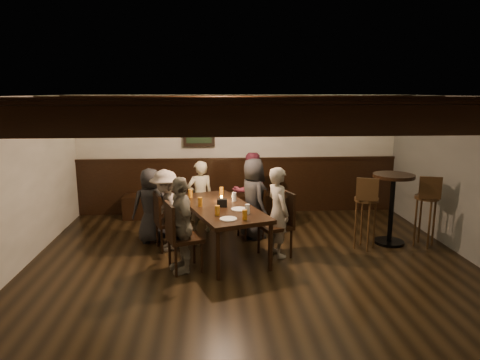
{
  "coord_description": "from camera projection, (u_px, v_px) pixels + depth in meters",
  "views": [
    {
      "loc": [
        -0.57,
        -5.11,
        2.46
      ],
      "look_at": [
        -0.13,
        1.3,
        1.13
      ],
      "focal_mm": 32.0,
      "sensor_mm": 36.0,
      "label": 1
    }
  ],
  "objects": [
    {
      "name": "room",
      "position": [
        227.0,
        173.0,
        7.46
      ],
      "size": [
        7.0,
        7.0,
        7.0
      ],
      "color": "black",
      "rests_on": "ground"
    },
    {
      "name": "dining_table",
      "position": [
        221.0,
        210.0,
        6.55
      ],
      "size": [
        1.48,
        2.16,
        0.74
      ],
      "rotation": [
        0.0,
        0.0,
        0.33
      ],
      "color": "black",
      "rests_on": "floor"
    },
    {
      "name": "chair_left_near",
      "position": [
        169.0,
        232.0,
        6.76
      ],
      "size": [
        0.53,
        0.53,
        0.91
      ],
      "rotation": [
        0.0,
        0.0,
        -1.24
      ],
      "color": "black",
      "rests_on": "floor"
    },
    {
      "name": "chair_left_far",
      "position": [
        184.0,
        250.0,
        5.94
      ],
      "size": [
        0.57,
        0.57,
        0.98
      ],
      "rotation": [
        0.0,
        0.0,
        -1.24
      ],
      "color": "black",
      "rests_on": "floor"
    },
    {
      "name": "chair_right_near",
      "position": [
        251.0,
        222.0,
        7.31
      ],
      "size": [
        0.5,
        0.5,
        0.86
      ],
      "rotation": [
        0.0,
        0.0,
        1.9
      ],
      "color": "black",
      "rests_on": "floor"
    },
    {
      "name": "chair_right_far",
      "position": [
        276.0,
        236.0,
        6.49
      ],
      "size": [
        0.57,
        0.57,
        0.99
      ],
      "rotation": [
        0.0,
        0.0,
        1.9
      ],
      "color": "black",
      "rests_on": "floor"
    },
    {
      "name": "person_bench_left",
      "position": [
        151.0,
        205.0,
        7.03
      ],
      "size": [
        0.7,
        0.57,
        1.24
      ],
      "primitive_type": "imported",
      "rotation": [
        0.0,
        0.0,
        3.47
      ],
      "color": "#252527",
      "rests_on": "floor"
    },
    {
      "name": "person_bench_centre",
      "position": [
        200.0,
        197.0,
        7.5
      ],
      "size": [
        0.54,
        0.44,
        1.29
      ],
      "primitive_type": "imported",
      "rotation": [
        0.0,
        0.0,
        3.47
      ],
      "color": "gray",
      "rests_on": "floor"
    },
    {
      "name": "person_bench_right",
      "position": [
        251.0,
        191.0,
        7.7
      ],
      "size": [
        0.82,
        0.72,
        1.4
      ],
      "primitive_type": "imported",
      "rotation": [
        0.0,
        0.0,
        3.47
      ],
      "color": "maroon",
      "rests_on": "floor"
    },
    {
      "name": "person_left_near",
      "position": [
        166.0,
        210.0,
        6.68
      ],
      "size": [
        0.72,
        0.94,
        1.28
      ],
      "primitive_type": "imported",
      "rotation": [
        0.0,
        0.0,
        -1.24
      ],
      "color": "gray",
      "rests_on": "floor"
    },
    {
      "name": "person_left_far",
      "position": [
        181.0,
        225.0,
        5.86
      ],
      "size": [
        0.56,
        0.85,
        1.34
      ],
      "primitive_type": "imported",
      "rotation": [
        0.0,
        0.0,
        -1.24
      ],
      "color": "gray",
      "rests_on": "floor"
    },
    {
      "name": "person_right_near",
      "position": [
        253.0,
        198.0,
        7.24
      ],
      "size": [
        0.63,
        0.77,
        1.37
      ],
      "primitive_type": "imported",
      "rotation": [
        0.0,
        0.0,
        1.9
      ],
      "color": "#252427",
      "rests_on": "floor"
    },
    {
      "name": "person_right_far",
      "position": [
        278.0,
        212.0,
        6.42
      ],
      "size": [
        0.47,
        0.58,
        1.37
      ],
      "primitive_type": "imported",
      "rotation": [
        0.0,
        0.0,
        1.9
      ],
      "color": "gray",
      "rests_on": "floor"
    },
    {
      "name": "pint_a",
      "position": [
        190.0,
        193.0,
        7.05
      ],
      "size": [
        0.07,
        0.07,
        0.14
      ],
      "primitive_type": "cylinder",
      "color": "#BF7219",
      "rests_on": "dining_table"
    },
    {
      "name": "pint_b",
      "position": [
        221.0,
        191.0,
        7.2
      ],
      "size": [
        0.07,
        0.07,
        0.14
      ],
      "primitive_type": "cylinder",
      "color": "#BF7219",
      "rests_on": "dining_table"
    },
    {
      "name": "pint_c",
      "position": [
        200.0,
        202.0,
        6.5
      ],
      "size": [
        0.07,
        0.07,
        0.14
      ],
      "primitive_type": "cylinder",
      "color": "#BF7219",
      "rests_on": "dining_table"
    },
    {
      "name": "pint_d",
      "position": [
        234.0,
        197.0,
        6.81
      ],
      "size": [
        0.07,
        0.07,
        0.14
      ],
      "primitive_type": "cylinder",
      "color": "silver",
      "rests_on": "dining_table"
    },
    {
      "name": "pint_e",
      "position": [
        217.0,
        210.0,
        6.03
      ],
      "size": [
        0.07,
        0.07,
        0.14
      ],
      "primitive_type": "cylinder",
      "color": "#BF7219",
      "rests_on": "dining_table"
    },
    {
      "name": "pint_f",
      "position": [
        247.0,
        209.0,
        6.1
      ],
      "size": [
        0.07,
        0.07,
        0.14
      ],
      "primitive_type": "cylinder",
      "color": "silver",
      "rests_on": "dining_table"
    },
    {
      "name": "pint_g",
      "position": [
        245.0,
        215.0,
        5.82
      ],
      "size": [
        0.07,
        0.07,
        0.14
      ],
      "primitive_type": "cylinder",
      "color": "#BF7219",
      "rests_on": "dining_table"
    },
    {
      "name": "plate_near",
      "position": [
        228.0,
        219.0,
        5.84
      ],
      "size": [
        0.24,
        0.24,
        0.01
      ],
      "primitive_type": "cylinder",
      "color": "white",
      "rests_on": "dining_table"
    },
    {
      "name": "plate_far",
      "position": [
        239.0,
        209.0,
        6.33
      ],
      "size": [
        0.24,
        0.24,
        0.01
      ],
      "primitive_type": "cylinder",
      "color": "white",
      "rests_on": "dining_table"
    },
    {
      "name": "condiment_caddy",
      "position": [
        222.0,
        203.0,
        6.48
      ],
      "size": [
        0.15,
        0.1,
        0.12
      ],
      "primitive_type": "cube",
      "color": "black",
      "rests_on": "dining_table"
    },
    {
      "name": "candle",
      "position": [
        221.0,
        199.0,
        6.85
      ],
      "size": [
        0.05,
        0.05,
        0.05
      ],
      "primitive_type": "cylinder",
      "color": "beige",
      "rests_on": "dining_table"
    },
    {
      "name": "high_top_table",
      "position": [
        392.0,
        198.0,
        6.91
      ],
      "size": [
        0.65,
        0.65,
        1.16
      ],
      "color": "black",
      "rests_on": "floor"
    },
    {
      "name": "bar_stool_left",
      "position": [
        365.0,
        222.0,
        6.75
      ],
      "size": [
        0.41,
        0.42,
        1.18
      ],
      "rotation": [
        0.0,
        0.0,
        -0.36
      ],
      "color": "#332110",
      "rests_on": "floor"
    },
    {
      "name": "bar_stool_right",
      "position": [
        425.0,
        220.0,
        6.86
      ],
      "size": [
        0.4,
        0.41,
        1.18
      ],
      "rotation": [
        0.0,
        0.0,
        -0.28
      ],
      "color": "#332110",
      "rests_on": "floor"
    }
  ]
}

